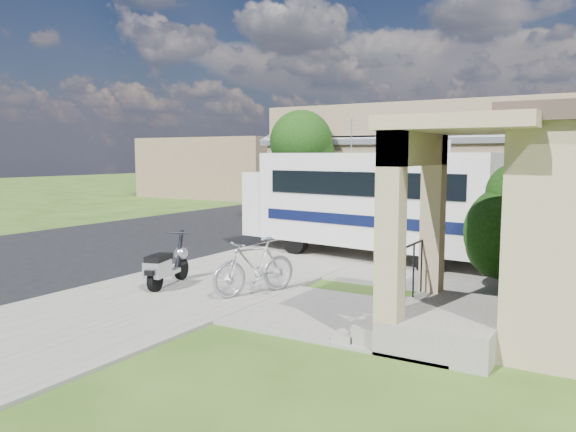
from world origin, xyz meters
The scene contains 18 objects.
ground centered at (0.00, 0.00, 0.00)m, with size 120.00×120.00×0.00m, color #254412.
street_slab centered at (-7.50, 10.00, 0.01)m, with size 9.00×80.00×0.02m, color black.
sidewalk_slab centered at (-1.00, 10.00, 0.03)m, with size 4.00×80.00×0.06m, color #68655D.
driveway_slab centered at (1.50, 4.50, 0.03)m, with size 7.00×6.00×0.05m, color #68655D.
walk_slab centered at (3.00, -1.00, 0.03)m, with size 4.00×3.00×0.05m, color #68655D.
warehouse centered at (0.00, 13.97, 1.99)m, with size 12.50×8.40×5.04m.
distant_bldg_far centered at (-17.00, 22.00, 2.00)m, with size 10.00×8.00×4.00m, color brown.
distant_bldg_near centered at (-15.00, 34.00, 1.60)m, with size 8.00×7.00×3.20m, color #79604C.
street_tree_a centered at (-3.70, 9.05, 3.25)m, with size 2.44×2.40×4.58m.
street_tree_b centered at (-3.70, 19.05, 3.39)m, with size 2.44×2.40×4.73m.
street_tree_c centered at (-3.70, 28.05, 3.10)m, with size 2.44×2.40×4.42m.
motorhome centered at (0.88, 4.71, 1.64)m, with size 7.70×3.24×3.83m.
shrub centered at (5.13, 2.15, 1.39)m, with size 2.22×2.11×2.72m.
scooter centered at (-1.43, -1.03, 0.50)m, with size 0.79×1.68×1.12m.
bicycle centered at (0.58, -0.62, 0.57)m, with size 0.54×1.90×1.14m, color #A8A9B0.
pickup_truck centered at (-5.81, 12.71, 0.74)m, with size 2.46×5.34×1.48m, color white.
van centered at (-6.55, 19.80, 0.95)m, with size 2.66×6.54×1.90m, color white.
garden_hose centered at (3.79, -0.30, 0.09)m, with size 0.39×0.39×0.18m, color #156D18.
Camera 1 is at (6.86, -9.82, 2.86)m, focal length 35.00 mm.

